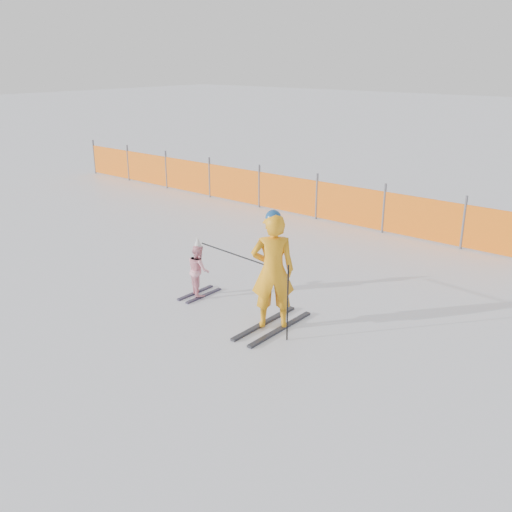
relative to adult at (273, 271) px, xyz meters
The scene contains 5 objects.
ground 1.19m from the adult, 166.77° to the right, with size 120.00×120.00×0.00m, color white.
adult is the anchor object (origin of this frame).
child 1.93m from the adult, behind, with size 0.58×0.88×1.13m.
ski_poles 0.36m from the adult, behind, with size 2.20×0.40×1.25m.
safety_fence 8.16m from the adult, 133.20° to the left, with size 15.26×0.06×1.25m.
Camera 1 is at (5.80, -6.51, 4.20)m, focal length 40.00 mm.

